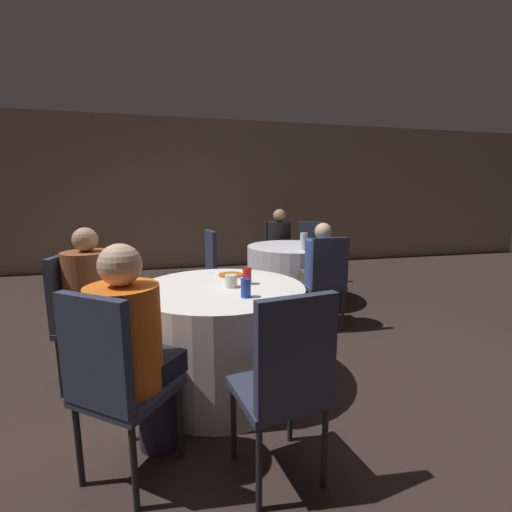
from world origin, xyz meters
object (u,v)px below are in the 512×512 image
Objects in this scene: table_near at (221,335)px; chair_near_southwest at (111,376)px; person_blue_shirt at (319,272)px; person_black_shirt at (280,246)px; chair_far_south at (326,276)px; person_floral_shirt at (101,307)px; bottle_far at (304,242)px; chair_far_northeast at (309,247)px; person_orange_shirt at (137,356)px; soda_can_blue at (246,288)px; chair_near_south at (287,376)px; pizza_plate_near at (231,275)px; chair_far_north at (278,247)px; chair_near_west at (77,310)px; chair_far_west at (218,264)px; table_far at (292,274)px; soda_can_red at (247,276)px.

table_near is 1.05m from chair_near_southwest.
person_black_shirt reaches higher than person_blue_shirt.
person_floral_shirt is at bearing -163.96° from chair_far_south.
person_floral_shirt is 2.39m from bottle_far.
chair_near_southwest is 1.00× the size of chair_far_northeast.
person_black_shirt is (1.78, 3.31, 0.01)m from person_orange_shirt.
chair_near_southwest is 8.04× the size of soda_can_blue.
person_blue_shirt is 1.63m from soda_can_blue.
pizza_plate_near is (-0.05, 1.32, 0.17)m from chair_near_south.
chair_near_southwest is 0.17m from person_orange_shirt.
chair_near_south is at bearing -88.04° from pizza_plate_near.
chair_far_north reaches higher than soda_can_blue.
chair_far_south is at bearing 77.16° from person_orange_shirt.
person_black_shirt is at bearing 64.13° from table_near.
chair_near_west is 3.45m from chair_far_north.
chair_far_northeast is 1.85m from chair_far_west.
pizza_plate_near is (-1.14, -2.31, 0.14)m from person_black_shirt.
person_floral_shirt is at bearing -159.69° from person_blue_shirt.
chair_near_west is 1.00× the size of chair_near_southwest.
chair_far_south is at bearing 115.66° from chair_near_west.
chair_far_northeast is 1.93m from chair_far_south.
pizza_plate_near is at bearing -125.60° from table_far.
soda_can_red is (-0.98, -0.90, 0.22)m from person_blue_shirt.
chair_near_south is 0.88× the size of person_blue_shirt.
chair_far_west is 8.04× the size of soda_can_red.
chair_near_west reaches higher than pizza_plate_near.
chair_far_northeast is 8.04× the size of soda_can_red.
chair_far_west reaches higher than bottle_far.
table_near is 10.05× the size of soda_can_red.
person_floral_shirt is 5.59× the size of bottle_far.
person_floral_shirt is (0.17, -0.03, 0.02)m from chair_near_west.
person_floral_shirt is at bearing 55.16° from person_black_shirt.
table_far is 9.68× the size of soda_can_blue.
person_orange_shirt is at bearing -134.70° from soda_can_red.
table_near is 1.05m from chair_near_west.
bottle_far is at bearing 49.90° from table_near.
chair_near_southwest is 1.03m from person_floral_shirt.
person_black_shirt is at bearing 147.96° from chair_near_west.
chair_near_west reaches higher than soda_can_red.
person_orange_shirt is (0.33, -0.87, 0.00)m from person_floral_shirt.
chair_near_west is 1.26m from soda_can_blue.
chair_far_south is (-0.10, -2.01, 0.00)m from chair_far_north.
person_floral_shirt reaches higher than chair_far_north.
chair_far_south is 2.24m from person_orange_shirt.
chair_far_south is at bearing 93.14° from chair_far_north.
chair_near_southwest is 1.00× the size of chair_far_west.
person_floral_shirt reaches higher than pizza_plate_near.
person_blue_shirt is (-0.10, -1.85, -0.00)m from chair_far_north.
person_orange_shirt is 9.66× the size of soda_can_blue.
chair_far_south is (0.00, -1.01, 0.21)m from table_far.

